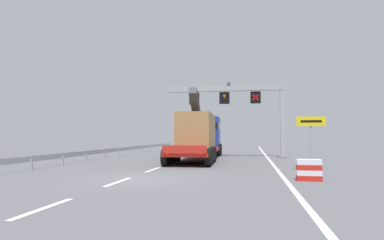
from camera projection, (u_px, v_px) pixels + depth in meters
The scene contains 8 objects.
ground at pixel (141, 179), 14.40m from camera, with size 112.00×112.00×0.00m, color #5B5B60.
lane_markings at pixel (191, 156), 30.41m from camera, with size 0.20×46.94×0.01m.
edge_line_right at pixel (270, 160), 25.14m from camera, with size 0.20×63.00×0.01m, color silver.
overhead_lane_gantry at pixel (240, 100), 29.16m from camera, with size 10.65×0.90×6.61m.
heavy_haul_truck_red at pixel (201, 134), 27.50m from camera, with size 3.35×14.12×5.30m.
exit_sign_yellow at pixel (311, 130), 17.64m from camera, with size 1.51×0.15×2.92m.
crash_barrier_striped at pixel (309, 170), 13.89m from camera, with size 1.01×0.52×0.90m.
guardrail_left at pixel (125, 149), 32.06m from camera, with size 0.13×37.30×0.76m.
Camera 1 is at (4.71, -13.90, 1.90)m, focal length 30.89 mm.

